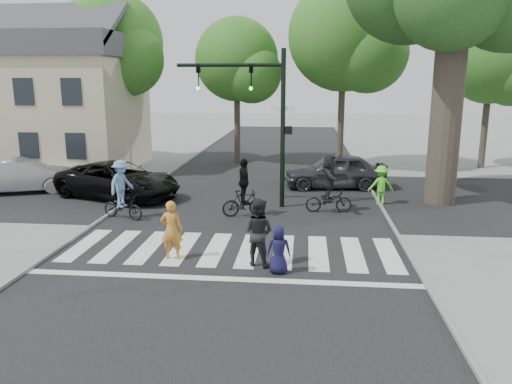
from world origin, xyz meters
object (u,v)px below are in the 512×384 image
at_px(cyclist_mid, 244,193).
at_px(car_silver, 23,176).
at_px(car_suv, 118,180).
at_px(car_grey, 335,171).
at_px(cyclist_right, 329,187).
at_px(traffic_signal, 261,106).
at_px(pedestrian_woman, 172,230).
at_px(pedestrian_adult, 258,232).
at_px(cyclist_left, 122,194).
at_px(pedestrian_child, 279,250).

bearing_deg(cyclist_mid, car_silver, 163.89).
height_order(car_suv, car_grey, car_grey).
relative_size(cyclist_right, car_grey, 0.47).
bearing_deg(traffic_signal, car_suv, 171.92).
xyz_separation_m(traffic_signal, cyclist_mid, (-0.46, -1.49, -3.03)).
distance_m(pedestrian_woman, pedestrian_adult, 2.43).
xyz_separation_m(cyclist_right, car_silver, (-13.26, 2.07, -0.22)).
height_order(cyclist_mid, car_silver, cyclist_mid).
bearing_deg(cyclist_right, traffic_signal, 166.56).
relative_size(pedestrian_adult, car_grey, 0.40).
bearing_deg(pedestrian_woman, cyclist_right, -133.89).
xyz_separation_m(pedestrian_woman, car_grey, (5.00, 9.84, -0.04)).
bearing_deg(cyclist_left, car_grey, 37.61).
distance_m(cyclist_left, cyclist_mid, 4.34).
height_order(cyclist_left, car_suv, cyclist_left).
height_order(cyclist_right, car_grey, cyclist_right).
bearing_deg(pedestrian_woman, car_silver, -45.03).
bearing_deg(pedestrian_child, car_grey, -104.05).
bearing_deg(car_suv, car_silver, 104.27).
xyz_separation_m(pedestrian_woman, cyclist_mid, (1.45, 4.60, 0.04)).
distance_m(pedestrian_child, car_grey, 10.81).
bearing_deg(cyclist_right, pedestrian_woman, -129.65).
distance_m(cyclist_left, car_silver, 6.98).
distance_m(pedestrian_woman, car_grey, 11.04).
relative_size(traffic_signal, cyclist_left, 2.82).
height_order(traffic_signal, car_suv, traffic_signal).
xyz_separation_m(cyclist_mid, car_silver, (-10.18, 2.94, -0.13)).
xyz_separation_m(pedestrian_child, cyclist_left, (-5.82, 4.60, 0.29)).
relative_size(pedestrian_child, cyclist_mid, 0.60).
bearing_deg(car_grey, cyclist_left, -57.09).
relative_size(pedestrian_woman, cyclist_right, 0.76).
relative_size(cyclist_left, car_silver, 0.47).
height_order(pedestrian_child, car_silver, car_silver).
height_order(pedestrian_child, car_suv, car_suv).
bearing_deg(pedestrian_woman, car_grey, -121.16).
distance_m(pedestrian_adult, car_suv, 9.74).
bearing_deg(car_grey, pedestrian_adult, -19.06).
bearing_deg(car_suv, pedestrian_child, -115.59).
bearing_deg(pedestrian_woman, pedestrian_adult, 170.22).
bearing_deg(car_suv, cyclist_right, -78.14).
height_order(pedestrian_woman, cyclist_left, cyclist_left).
bearing_deg(cyclist_left, pedestrian_adult, -37.74).
relative_size(pedestrian_woman, cyclist_left, 0.78).
bearing_deg(cyclist_left, car_silver, 147.85).
bearing_deg(pedestrian_child, cyclist_mid, -77.27).
xyz_separation_m(cyclist_mid, cyclist_right, (3.08, 0.86, 0.10)).
xyz_separation_m(pedestrian_child, pedestrian_adult, (-0.58, 0.54, 0.28)).
bearing_deg(car_grey, pedestrian_woman, -31.62).
height_order(traffic_signal, pedestrian_woman, traffic_signal).
relative_size(cyclist_left, cyclist_mid, 1.00).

